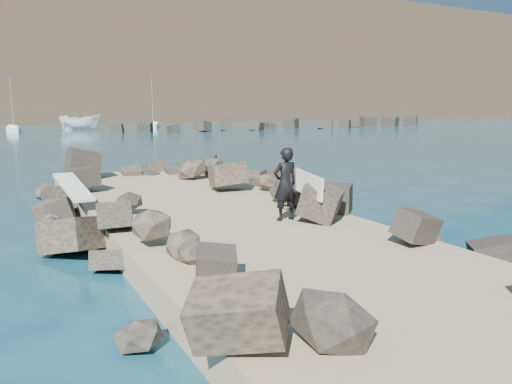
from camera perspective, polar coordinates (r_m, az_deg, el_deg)
ground at (r=12.40m, az=-2.18°, el=-6.15°), size 800.00×800.00×0.00m
jetty at (r=10.62m, az=2.55°, el=-7.21°), size 6.00×26.00×0.60m
riprap_left at (r=9.95m, az=-13.65°, el=-7.45°), size 2.60×22.00×1.00m
riprap_right at (r=12.60m, az=12.85°, el=-3.78°), size 2.60×22.00×1.00m
breakwater_secondary at (r=77.09m, az=3.54°, el=7.65°), size 52.00×4.00×1.20m
headland at (r=171.88m, az=-23.42°, el=13.17°), size 360.00×140.00×32.00m
surfboard_resting at (r=15.03m, az=-20.15°, el=0.12°), size 0.83×2.33×0.08m
boat_imported at (r=78.07m, az=-19.45°, el=7.53°), size 6.23×3.84×2.26m
surfer_with_board at (r=12.34m, az=3.62°, el=0.96°), size 0.94×2.24×1.81m
radome at (r=218.67m, az=10.20°, el=19.77°), size 10.85×10.85×17.18m
sailboat_d at (r=84.20m, az=-11.65°, el=7.48°), size 3.80×6.83×8.17m
sailboat_b at (r=74.06m, az=-25.92°, el=6.42°), size 2.00×6.29×7.55m
sailboat_f at (r=112.62m, az=-8.18°, el=8.10°), size 1.31×5.65×6.95m
headland_buildings at (r=167.23m, az=-21.16°, el=19.66°), size 137.50×30.50×5.00m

